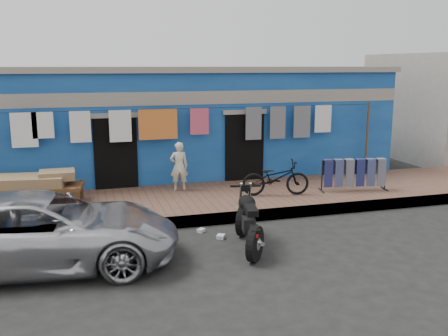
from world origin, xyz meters
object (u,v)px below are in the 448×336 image
charpoy (37,189)px  seated_person (179,166)px  jeans_rack (354,174)px  bicycle (276,174)px  car (43,230)px  motorcycle (249,220)px

charpoy → seated_person: bearing=5.8°
jeans_rack → bicycle: bearing=176.9°
seated_person → charpoy: bearing=10.4°
car → motorcycle: bearing=-86.4°
bicycle → motorcycle: 3.08m
charpoy → jeans_rack: size_ratio=1.25×
jeans_rack → car: bearing=-161.9°
car → jeans_rack: 7.74m
charpoy → jeans_rack: bearing=-6.6°
motorcycle → jeans_rack: bearing=44.4°
charpoy → bicycle: bearing=-8.0°
bicycle → charpoy: size_ratio=0.73×
seated_person → motorcycle: seated_person is taller
charpoy → jeans_rack: (7.69, -0.90, 0.06)m
seated_person → motorcycle: 3.82m
car → seated_person: seated_person is taller
seated_person → charpoy: 3.42m
car → bicycle: 5.83m
bicycle → charpoy: bearing=93.0°
seated_person → bicycle: seated_person is taller
seated_person → motorcycle: bearing=103.8°
bicycle → charpoy: 5.64m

